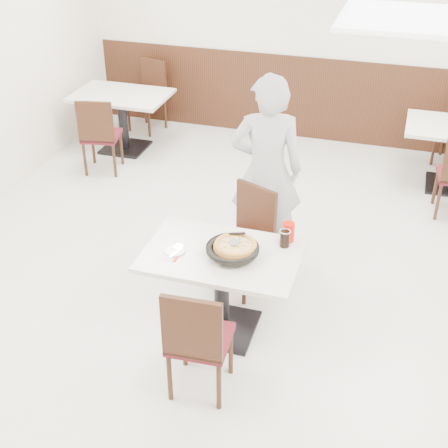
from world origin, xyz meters
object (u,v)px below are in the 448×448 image
(cola_glass, at_px, (285,239))
(chair_far, at_px, (242,242))
(chair_near, at_px, (200,337))
(side_plate, at_px, (175,251))
(diner_person, at_px, (266,171))
(pizza, at_px, (236,247))
(pizza_pan, at_px, (233,252))
(bg_table_left, at_px, (123,122))
(bg_chair_left_near, at_px, (101,134))
(main_table, at_px, (222,292))
(bg_chair_left_far, at_px, (146,97))
(red_cup, at_px, (288,232))

(cola_glass, bearing_deg, chair_far, 140.48)
(cola_glass, bearing_deg, chair_near, -113.74)
(side_plate, relative_size, diner_person, 0.09)
(side_plate, bearing_deg, pizza, 14.62)
(pizza_pan, bearing_deg, bg_table_left, 127.70)
(side_plate, height_order, bg_table_left, side_plate)
(diner_person, xyz_separation_m, bg_chair_left_near, (-2.32, 1.24, -0.43))
(main_table, bearing_deg, side_plate, -166.25)
(pizza_pan, relative_size, cola_glass, 2.75)
(main_table, distance_m, chair_far, 0.61)
(cola_glass, bearing_deg, pizza, -148.29)
(chair_far, height_order, pizza_pan, chair_far)
(pizza, bearing_deg, diner_person, 91.75)
(cola_glass, relative_size, diner_person, 0.07)
(pizza, distance_m, side_plate, 0.47)
(chair_near, distance_m, diner_person, 1.87)
(cola_glass, bearing_deg, bg_chair_left_far, 127.53)
(pizza, relative_size, red_cup, 2.12)
(red_cup, relative_size, bg_table_left, 0.13)
(main_table, height_order, pizza, pizza)
(main_table, bearing_deg, bg_table_left, 126.75)
(side_plate, distance_m, red_cup, 0.91)
(pizza, xyz_separation_m, red_cup, (0.35, 0.29, 0.02))
(main_table, relative_size, diner_person, 0.66)
(side_plate, distance_m, bg_table_left, 3.70)
(chair_far, height_order, bg_chair_left_near, same)
(diner_person, height_order, bg_chair_left_far, diner_person)
(pizza_pan, bearing_deg, chair_near, -94.15)
(diner_person, bearing_deg, pizza_pan, 76.55)
(chair_far, distance_m, cola_glass, 0.67)
(side_plate, relative_size, bg_chair_left_far, 0.17)
(pizza, height_order, bg_chair_left_far, bg_chair_left_far)
(side_plate, xyz_separation_m, bg_chair_left_near, (-1.90, 2.48, -0.28))
(main_table, bearing_deg, bg_chair_left_near, 133.20)
(main_table, height_order, chair_far, chair_far)
(bg_chair_left_near, distance_m, bg_chair_left_far, 1.33)
(chair_near, height_order, chair_far, same)
(main_table, relative_size, chair_near, 1.26)
(side_plate, bearing_deg, bg_chair_left_far, 116.31)
(main_table, xyz_separation_m, cola_glass, (0.44, 0.24, 0.44))
(pizza, height_order, bg_table_left, pizza)
(side_plate, xyz_separation_m, bg_table_left, (-1.92, 3.13, -0.38))
(cola_glass, xyz_separation_m, red_cup, (0.01, 0.09, 0.02))
(diner_person, xyz_separation_m, bg_chair_left_far, (-2.31, 2.57, -0.43))
(main_table, height_order, diner_person, diner_person)
(chair_far, height_order, bg_table_left, chair_far)
(bg_table_left, bearing_deg, diner_person, -38.91)
(pizza, height_order, red_cup, red_cup)
(side_plate, distance_m, cola_glass, 0.86)
(cola_glass, xyz_separation_m, bg_chair_left_near, (-2.69, 2.16, -0.34))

